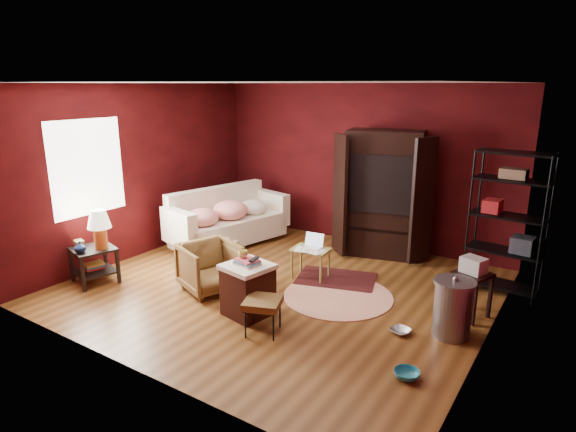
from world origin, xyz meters
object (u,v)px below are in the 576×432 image
side_table (96,239)px  laptop_desk (311,252)px  hamper (248,289)px  tv_armoire (383,192)px  armchair (210,265)px  wire_shelving (509,217)px  sofa (228,224)px

side_table → laptop_desk: (2.47, 1.82, -0.24)m
hamper → tv_armoire: bearing=80.2°
armchair → hamper: bearing=-87.2°
hamper → wire_shelving: size_ratio=0.39×
armchair → tv_armoire: size_ratio=0.36×
armchair → wire_shelving: size_ratio=0.38×
sofa → laptop_desk: sofa is taller
tv_armoire → side_table: bearing=-145.0°
tv_armoire → wire_shelving: (2.00, -0.52, -0.01)m
hamper → laptop_desk: hamper is taller
sofa → armchair: 2.00m
tv_armoire → sofa: bearing=-172.0°
sofa → armchair: bearing=-163.6°
hamper → laptop_desk: bearing=87.7°
armchair → laptop_desk: bearing=-18.5°
side_table → armchair: bearing=23.8°
laptop_desk → tv_armoire: 1.73m
laptop_desk → wire_shelving: bearing=16.8°
armchair → tv_armoire: tv_armoire is taller
laptop_desk → armchair: bearing=-135.1°
laptop_desk → tv_armoire: bearing=68.0°
side_table → laptop_desk: 3.07m
armchair → laptop_desk: 1.48m
tv_armoire → wire_shelving: tv_armoire is taller
sofa → laptop_desk: 2.10m
sofa → side_table: side_table is taller
sofa → wire_shelving: bearing=-100.6°
hamper → laptop_desk: 1.44m
wire_shelving → armchair: bearing=-142.9°
armchair → tv_armoire: (1.40, 2.67, 0.71)m
side_table → tv_armoire: bearing=48.9°
laptop_desk → tv_armoire: size_ratio=0.32×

